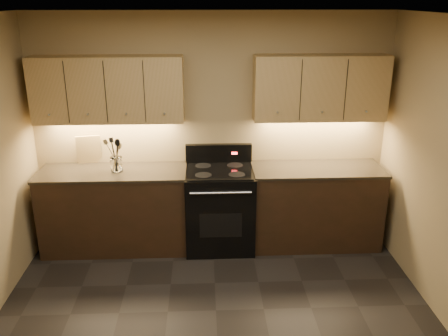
# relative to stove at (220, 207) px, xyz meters

# --- Properties ---
(ceiling) EXTENTS (4.00, 4.00, 0.00)m
(ceiling) POSITION_rel_stove_xyz_m (-0.08, -1.68, 2.12)
(ceiling) COLOR silver
(ceiling) RESTS_ON wall_back
(wall_back) EXTENTS (4.00, 0.04, 2.60)m
(wall_back) POSITION_rel_stove_xyz_m (-0.08, 0.32, 0.82)
(wall_back) COLOR #9E895D
(wall_back) RESTS_ON ground
(counter_left) EXTENTS (1.62, 0.62, 0.93)m
(counter_left) POSITION_rel_stove_xyz_m (-1.18, 0.02, -0.01)
(counter_left) COLOR black
(counter_left) RESTS_ON ground
(counter_right) EXTENTS (1.46, 0.62, 0.93)m
(counter_right) POSITION_rel_stove_xyz_m (1.10, 0.02, -0.01)
(counter_right) COLOR black
(counter_right) RESTS_ON ground
(stove) EXTENTS (0.76, 0.68, 1.14)m
(stove) POSITION_rel_stove_xyz_m (0.00, 0.00, 0.00)
(stove) COLOR black
(stove) RESTS_ON ground
(upper_cab_left) EXTENTS (1.60, 0.30, 0.70)m
(upper_cab_left) POSITION_rel_stove_xyz_m (-1.18, 0.17, 1.32)
(upper_cab_left) COLOR tan
(upper_cab_left) RESTS_ON wall_back
(upper_cab_right) EXTENTS (1.44, 0.30, 0.70)m
(upper_cab_right) POSITION_rel_stove_xyz_m (1.10, 0.17, 1.32)
(upper_cab_right) COLOR tan
(upper_cab_right) RESTS_ON wall_back
(outlet_plate) EXTENTS (0.08, 0.01, 0.12)m
(outlet_plate) POSITION_rel_stove_xyz_m (-1.38, 0.31, 0.64)
(outlet_plate) COLOR #B2B5BA
(outlet_plate) RESTS_ON wall_back
(utensil_crock) EXTENTS (0.15, 0.15, 0.16)m
(utensil_crock) POSITION_rel_stove_xyz_m (-1.13, 0.02, 0.53)
(utensil_crock) COLOR white
(utensil_crock) RESTS_ON counter_left
(cutting_board) EXTENTS (0.28, 0.13, 0.34)m
(cutting_board) POSITION_rel_stove_xyz_m (-1.47, 0.28, 0.62)
(cutting_board) COLOR tan
(cutting_board) RESTS_ON counter_left
(wooden_spoon) EXTENTS (0.16, 0.09, 0.32)m
(wooden_spoon) POSITION_rel_stove_xyz_m (-1.16, 0.00, 0.62)
(wooden_spoon) COLOR tan
(wooden_spoon) RESTS_ON utensil_crock
(black_spoon) EXTENTS (0.11, 0.10, 0.36)m
(black_spoon) POSITION_rel_stove_xyz_m (-1.14, 0.04, 0.64)
(black_spoon) COLOR black
(black_spoon) RESTS_ON utensil_crock
(black_turner) EXTENTS (0.15, 0.15, 0.38)m
(black_turner) POSITION_rel_stove_xyz_m (-1.12, 0.01, 0.65)
(black_turner) COLOR black
(black_turner) RESTS_ON utensil_crock
(steel_spatula) EXTENTS (0.25, 0.13, 0.38)m
(steel_spatula) POSITION_rel_stove_xyz_m (-1.09, 0.03, 0.65)
(steel_spatula) COLOR silver
(steel_spatula) RESTS_ON utensil_crock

